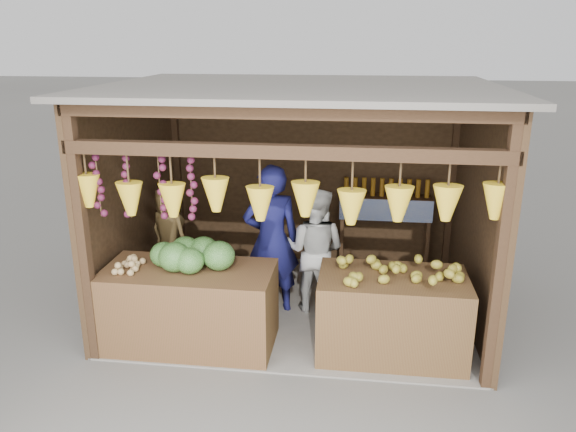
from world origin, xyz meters
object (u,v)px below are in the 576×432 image
object	(u,v)px
counter_right	(391,316)
man_standing	(271,240)
counter_left	(190,308)
woman_standing	(315,251)
vendor_seated	(169,233)

from	to	relation	value
counter_right	man_standing	distance (m)	1.66
counter_left	man_standing	size ratio (longest dim) A/B	0.98
counter_left	man_standing	xyz separation A→B (m)	(0.73, 0.91, 0.46)
man_standing	woman_standing	distance (m)	0.53
counter_left	man_standing	distance (m)	1.25
counter_right	vendor_seated	xyz separation A→B (m)	(-2.65, 0.97, 0.44)
woman_standing	counter_left	bearing A→B (deg)	53.50
vendor_seated	man_standing	bearing A→B (deg)	-159.28
man_standing	vendor_seated	world-z (taller)	man_standing
woman_standing	vendor_seated	distance (m)	1.80
counter_left	vendor_seated	world-z (taller)	vendor_seated
man_standing	counter_left	bearing A→B (deg)	35.19
counter_left	man_standing	world-z (taller)	man_standing
counter_right	woman_standing	size ratio (longest dim) A/B	0.98
man_standing	vendor_seated	size ratio (longest dim) A/B	1.58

